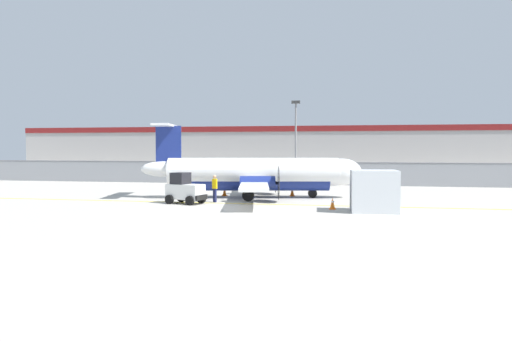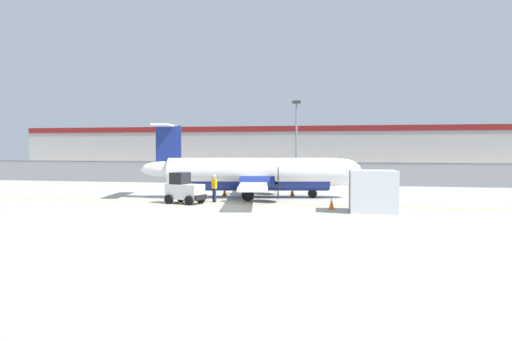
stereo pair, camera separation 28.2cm
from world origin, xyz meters
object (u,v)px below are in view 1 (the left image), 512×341
Objects in this scene: traffic_cone_far_right at (292,192)px; parked_car_6 at (439,171)px; traffic_cone_near_left at (225,191)px; parked_car_3 at (306,170)px; parked_car_5 at (389,169)px; ground_crew_worker at (215,187)px; traffic_cone_near_right at (358,200)px; parked_car_0 at (156,170)px; commuter_airplane at (257,174)px; traffic_cone_far_left at (332,204)px; parked_car_4 at (333,170)px; baggage_tug at (185,190)px; parked_car_2 at (260,170)px; cargo_container at (374,191)px; parked_car_1 at (202,170)px; apron_light_pole at (296,137)px.

traffic_cone_far_right is 24.07m from parked_car_6.
parked_car_6 is at bearing 50.31° from traffic_cone_near_left.
parked_car_3 is 0.99× the size of parked_car_5.
traffic_cone_near_left is 4.74m from traffic_cone_far_right.
ground_crew_worker reaches higher than traffic_cone_near_right.
parked_car_3 is (-1.10, 21.72, 0.58)m from traffic_cone_far_right.
traffic_cone_near_right is 0.15× the size of parked_car_0.
commuter_airplane reaches higher than traffic_cone_far_left.
traffic_cone_far_left is 0.15× the size of parked_car_4.
parked_car_6 is (29.97, 3.61, 0.00)m from parked_car_0.
traffic_cone_near_left and traffic_cone_near_right have the same top height.
parked_car_4 is at bearing 95.75° from traffic_cone_near_right.
parked_car_2 is at bearing 107.71° from baggage_tug.
cargo_container is at bearing -17.82° from traffic_cone_far_left.
parked_car_1 is 1.00× the size of parked_car_4.
baggage_tug is 8.97m from traffic_cone_far_left.
baggage_tug is 0.59× the size of parked_car_3.
ground_crew_worker is at bearing 88.16° from parked_car_3.
parked_car_0 and parked_car_3 have the same top height.
parked_car_4 is at bearing 90.67° from baggage_tug.
cargo_container is 31.90m from parked_car_1.
ground_crew_worker is 2.66× the size of traffic_cone_near_right.
baggage_tug is 11.22m from cargo_container.
parked_car_4 is 0.98× the size of parked_car_5.
traffic_cone_far_left is 0.15× the size of parked_car_2.
traffic_cone_near_left is at bearing -72.00° from parked_car_1.
baggage_tug is at bearing -0.72° from ground_crew_worker.
ground_crew_worker is at bearing 90.65° from parked_car_2.
traffic_cone_near_right is 26.95m from parked_car_3.
commuter_airplane reaches higher than traffic_cone_far_right.
parked_car_0 is (-21.53, 21.35, 0.58)m from traffic_cone_near_right.
traffic_cone_far_left is 0.15× the size of parked_car_3.
parked_car_0 is 19.57m from apron_light_pole.
traffic_cone_near_left is at bearing -118.31° from apron_light_pole.
baggage_tug reaches higher than parked_car_0.
apron_light_pole is (-13.47, -13.55, 3.41)m from parked_car_6.
parked_car_0 is at bearing 16.85° from parked_car_2.
parked_car_1 is 0.59× the size of apron_light_pole.
parked_car_0 is at bearing -158.83° from parked_car_1.
baggage_tug is at bearing -172.70° from traffic_cone_near_right.
parked_car_1 is at bearing -171.79° from parked_car_5.
cargo_container is (11.08, -1.73, 0.24)m from baggage_tug.
parked_car_4 is (-2.56, 25.47, 0.58)m from traffic_cone_near_right.
traffic_cone_far_right is at bearing 102.91° from parked_car_2.
parked_car_3 is at bearing -19.77° from parked_car_4.
commuter_airplane is 3.04m from traffic_cone_far_right.
parked_car_2 reaches higher than traffic_cone_far_right.
traffic_cone_near_left is 0.15× the size of parked_car_0.
parked_car_4 and parked_car_6 have the same top height.
parked_car_4 is at bearing 92.45° from cargo_container.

